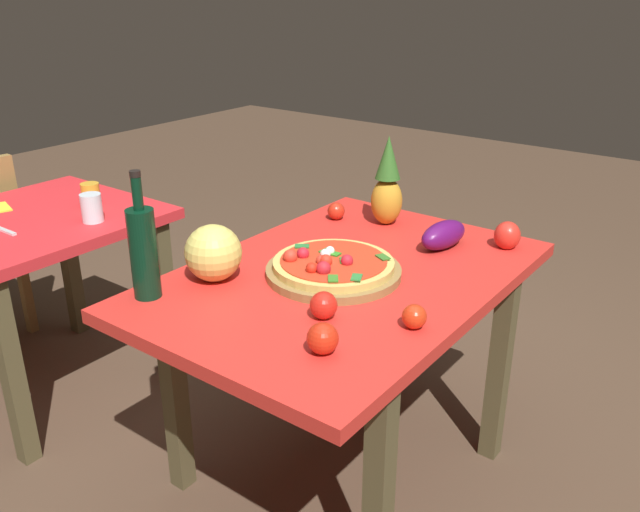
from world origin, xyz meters
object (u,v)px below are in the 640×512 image
Objects in this scene: bell_pepper at (507,235)px; tomato_near_board at (336,211)px; display_table at (343,300)px; pineapple_left at (387,185)px; drinking_glass_water at (92,208)px; eggplant at (443,235)px; melon at (213,253)px; wine_bottle at (144,251)px; drinking_glass_juice at (91,195)px; tomato_by_bottle at (414,317)px; knife_utensil at (1,229)px; background_table at (35,248)px; tomato_beside_pepper at (323,338)px; tomato_at_corner at (324,305)px; pizza at (332,263)px; pizza_board at (333,272)px.

tomato_near_board is at bearing 100.25° from bell_pepper.
display_table is 0.50m from tomato_near_board.
drinking_glass_water is (-0.62, 0.86, -0.09)m from pineapple_left.
tomato_near_board is (0.02, 0.44, -0.01)m from eggplant.
wine_bottle is at bearing 160.40° from melon.
drinking_glass_water reaches higher than drinking_glass_juice.
bell_pepper is 0.91× the size of drinking_glass_water.
tomato_by_bottle is 1.53m from knife_utensil.
tomato_by_bottle is 0.35× the size of knife_utensil.
drinking_glass_juice is at bearing 77.44° from melon.
melon is 2.63× the size of tomato_by_bottle.
eggplant reaches higher than background_table.
knife_utensil is at bearing 120.77° from eggplant.
pineapple_left is at bearing 95.11° from bell_pepper.
wine_bottle reaches higher than display_table.
drinking_glass_juice is (-0.45, 0.84, 0.01)m from tomato_near_board.
knife_utensil is (-0.02, 1.40, -0.03)m from tomato_beside_pepper.
tomato_near_board is at bearing -3.22° from wine_bottle.
pineapple_left reaches higher than melon.
drinking_glass_juice reaches higher than tomato_at_corner.
tomato_beside_pepper is (-0.85, -0.35, -0.10)m from pineapple_left.
pizza is at bearing -38.30° from wine_bottle.
tomato_beside_pepper reaches higher than knife_utensil.
pizza reaches higher than tomato_beside_pepper.
melon is 0.91m from knife_utensil.
melon is at bearing 146.03° from eggplant.
tomato_near_board is (0.83, -0.05, -0.10)m from wine_bottle.
background_table is 11.49× the size of tomato_at_corner.
melon reaches higher than bell_pepper.
pizza is 0.38m from tomato_by_bottle.
display_table is 3.86× the size of pineapple_left.
wine_bottle reaches higher than pineapple_left.
eggplant is at bearing 127.15° from bell_pepper.
eggplant is 0.63m from tomato_at_corner.
pineapple_left reaches higher than drinking_glass_juice.
tomato_beside_pepper is at bearing -100.80° from drinking_glass_water.
background_table is 1.72m from bell_pepper.
pineapple_left is 1.14m from drinking_glass_juice.
knife_utensil is at bearing 108.42° from pizza.
wine_bottle is 4.68× the size of tomato_beside_pepper.
drinking_glass_water reaches higher than bell_pepper.
tomato_at_corner is 1.31m from knife_utensil.
tomato_beside_pepper is at bearing -151.20° from display_table.
tomato_beside_pepper reaches higher than tomato_by_bottle.
drinking_glass_water reaches higher than background_table.
pineapple_left reaches higher than pizza_board.
bell_pepper is 0.52× the size of knife_utensil.
eggplant is 3.15× the size of tomato_near_board.
pizza is 0.43m from eggplant.
pizza is 1.80× the size of eggplant.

